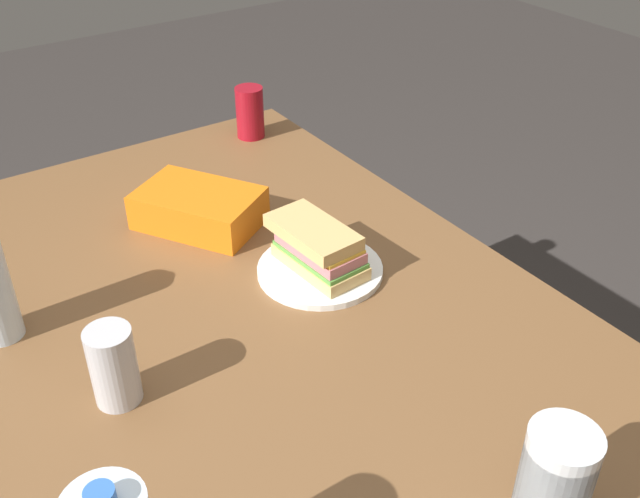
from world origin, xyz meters
TOP-DOWN VIEW (x-y plane):
  - dining_table at (0.00, 0.00)m, footprint 1.41×0.93m
  - paper_plate at (0.03, -0.16)m, footprint 0.22×0.22m
  - sandwich at (0.04, -0.16)m, footprint 0.19×0.11m
  - soda_can_red at (0.59, -0.34)m, footprint 0.07×0.07m
  - chip_bag at (0.30, -0.06)m, footprint 0.27×0.25m
  - plastic_cup_stack at (-0.54, -0.09)m, footprint 0.08×0.08m
  - soda_can_silver at (-0.06, 0.25)m, footprint 0.07×0.07m

SIDE VIEW (x-z plane):
  - dining_table at x=0.00m, z-range 0.29..1.06m
  - paper_plate at x=0.03m, z-range 0.78..0.79m
  - chip_bag at x=0.30m, z-range 0.78..0.85m
  - sandwich at x=0.04m, z-range 0.79..0.87m
  - soda_can_red at x=0.59m, z-range 0.78..0.90m
  - soda_can_silver at x=-0.06m, z-range 0.78..0.90m
  - plastic_cup_stack at x=-0.54m, z-range 0.78..0.93m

